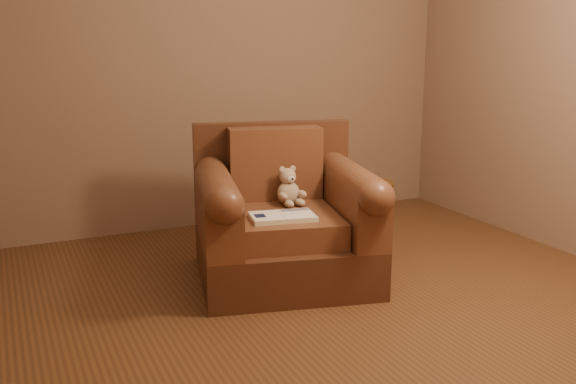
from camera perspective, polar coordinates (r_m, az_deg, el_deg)
name	(u,v)px	position (r m, az deg, el deg)	size (l,w,h in m)	color
floor	(337,312)	(3.66, 4.37, -10.58)	(4.00, 4.00, 0.00)	brown
armchair	(283,221)	(4.05, -0.44, -2.61)	(1.25, 1.21, 0.95)	#4A2818
teddy_bear	(289,190)	(4.10, 0.11, 0.19)	(0.18, 0.20, 0.25)	tan
guidebook	(283,217)	(3.78, -0.48, -2.20)	(0.41, 0.29, 0.03)	beige
side_table	(364,218)	(4.41, 6.75, -2.34)	(0.39, 0.39, 0.54)	gold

